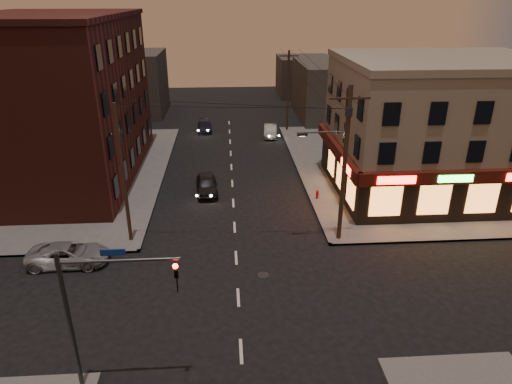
{
  "coord_description": "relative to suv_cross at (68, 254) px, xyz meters",
  "views": [
    {
      "loc": [
        -0.41,
        -20.08,
        14.9
      ],
      "look_at": [
        1.41,
        6.7,
        3.2
      ],
      "focal_mm": 32.0,
      "sensor_mm": 36.0,
      "label": 1
    }
  ],
  "objects": [
    {
      "name": "bg_building_nw",
      "position": [
        -3.02,
        38.0,
        3.35
      ],
      "size": [
        9.0,
        10.0,
        8.0
      ],
      "primitive_type": "cube",
      "color": "#3F3D3A",
      "rests_on": "ground"
    },
    {
      "name": "sedan_mid",
      "position": [
        14.58,
        25.76,
        0.0
      ],
      "size": [
        1.79,
        4.11,
        1.31
      ],
      "primitive_type": "imported",
      "rotation": [
        0.0,
        0.0,
        -0.1
      ],
      "color": "gray",
      "rests_on": "ground"
    },
    {
      "name": "bg_building_ne_b",
      "position": [
        21.98,
        48.0,
        2.35
      ],
      "size": [
        8.0,
        8.0,
        6.0
      ],
      "primitive_type": "cube",
      "color": "#3F3D3A",
      "rests_on": "ground"
    },
    {
      "name": "suv_cross",
      "position": [
        0.0,
        0.0,
        0.0
      ],
      "size": [
        4.72,
        2.19,
        1.31
      ],
      "primitive_type": "imported",
      "rotation": [
        0.0,
        0.0,
        1.57
      ],
      "color": "#95979D",
      "rests_on": "ground"
    },
    {
      "name": "pizza_building",
      "position": [
        25.91,
        9.43,
        4.69
      ],
      "size": [
        15.85,
        12.85,
        10.5
      ],
      "color": "gray",
      "rests_on": "sidewalk_ne"
    },
    {
      "name": "brick_apartment",
      "position": [
        -4.52,
        15.0,
        6.0
      ],
      "size": [
        12.0,
        20.0,
        13.0
      ],
      "primitive_type": "cube",
      "color": "#491C17",
      "rests_on": "sidewalk_nw"
    },
    {
      "name": "utility_pole_main",
      "position": [
        16.66,
        1.8,
        5.11
      ],
      "size": [
        4.2,
        0.44,
        10.0
      ],
      "color": "#382619",
      "rests_on": "sidewalk_ne"
    },
    {
      "name": "sedan_far",
      "position": [
        7.07,
        28.38,
        -0.07
      ],
      "size": [
        1.86,
        4.11,
        1.17
      ],
      "primitive_type": "imported",
      "rotation": [
        0.0,
        0.0,
        0.06
      ],
      "color": "black",
      "rests_on": "ground"
    },
    {
      "name": "utility_pole_west",
      "position": [
        3.18,
        2.5,
        4.0
      ],
      "size": [
        0.24,
        0.24,
        9.0
      ],
      "primitive_type": "cylinder",
      "color": "#382619",
      "rests_on": "sidewalk_nw"
    },
    {
      "name": "bg_building_ne_a",
      "position": [
        23.98,
        34.0,
        2.85
      ],
      "size": [
        10.0,
        12.0,
        7.0
      ],
      "primitive_type": "cube",
      "color": "#3F3D3A",
      "rests_on": "ground"
    },
    {
      "name": "sedan_near",
      "position": [
        7.89,
        10.13,
        0.06
      ],
      "size": [
        2.01,
        4.31,
        1.43
      ],
      "primitive_type": "imported",
      "rotation": [
        0.0,
        0.0,
        0.08
      ],
      "color": "black",
      "rests_on": "ground"
    },
    {
      "name": "utility_pole_far",
      "position": [
        16.78,
        28.0,
        4.0
      ],
      "size": [
        0.26,
        0.26,
        9.0
      ],
      "primitive_type": "cylinder",
      "color": "#382619",
      "rests_on": "sidewalk_ne"
    },
    {
      "name": "ground",
      "position": [
        9.98,
        -4.0,
        -0.65
      ],
      "size": [
        120.0,
        120.0,
        0.0
      ],
      "primitive_type": "plane",
      "color": "black",
      "rests_on": "ground"
    },
    {
      "name": "traffic_signal",
      "position": [
        4.41,
        -9.6,
        3.5
      ],
      "size": [
        4.49,
        0.32,
        6.47
      ],
      "color": "#333538",
      "rests_on": "ground"
    },
    {
      "name": "fire_hydrant",
      "position": [
        16.57,
        8.13,
        -0.13
      ],
      "size": [
        0.3,
        0.3,
        0.68
      ],
      "rotation": [
        0.0,
        0.0,
        0.17
      ],
      "color": "maroon",
      "rests_on": "sidewalk_ne"
    },
    {
      "name": "sidewalk_nw",
      "position": [
        -8.02,
        15.0,
        -0.58
      ],
      "size": [
        24.0,
        28.0,
        0.15
      ],
      "primitive_type": "cube",
      "color": "#514F4C",
      "rests_on": "ground"
    },
    {
      "name": "sidewalk_ne",
      "position": [
        27.98,
        15.0,
        -0.58
      ],
      "size": [
        24.0,
        28.0,
        0.15
      ],
      "primitive_type": "cube",
      "color": "#514F4C",
      "rests_on": "ground"
    }
  ]
}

